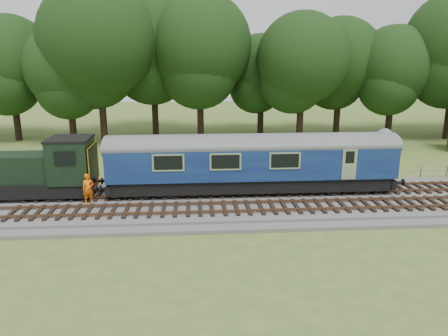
{
  "coord_description": "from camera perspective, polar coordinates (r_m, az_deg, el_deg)",
  "views": [
    {
      "loc": [
        -6.63,
        -25.22,
        9.03
      ],
      "look_at": [
        -4.71,
        1.4,
        2.0
      ],
      "focal_mm": 35.0,
      "sensor_mm": 36.0,
      "label": 1
    }
  ],
  "objects": [
    {
      "name": "ballast",
      "position": [
        27.54,
        10.05,
        -4.24
      ],
      "size": [
        70.0,
        7.0,
        0.35
      ],
      "primitive_type": "cube",
      "color": "#4C4C4F",
      "rests_on": "ground"
    },
    {
      "name": "track_south",
      "position": [
        26.0,
        10.92,
        -4.87
      ],
      "size": [
        67.2,
        2.4,
        0.21
      ],
      "color": "black",
      "rests_on": "ballast"
    },
    {
      "name": "shunter_loco",
      "position": [
        29.37,
        -24.33,
        -0.48
      ],
      "size": [
        8.91,
        2.6,
        3.38
      ],
      "color": "black",
      "rests_on": "ground"
    },
    {
      "name": "dmu_railcar",
      "position": [
        27.64,
        3.71,
        1.28
      ],
      "size": [
        18.05,
        2.86,
        3.88
      ],
      "color": "black",
      "rests_on": "ground"
    },
    {
      "name": "worker",
      "position": [
        27.08,
        -17.32,
        -2.61
      ],
      "size": [
        0.79,
        0.69,
        1.83
      ],
      "primitive_type": "imported",
      "rotation": [
        0.0,
        0.0,
        0.46
      ],
      "color": "orange",
      "rests_on": "ballast"
    },
    {
      "name": "track_north",
      "position": [
        28.76,
        9.41,
        -2.88
      ],
      "size": [
        67.2,
        2.4,
        0.21
      ],
      "color": "black",
      "rests_on": "ballast"
    },
    {
      "name": "fence",
      "position": [
        31.76,
        8.1,
        -1.91
      ],
      "size": [
        64.0,
        0.12,
        1.0
      ],
      "primitive_type": null,
      "color": "#6B6054",
      "rests_on": "ground"
    },
    {
      "name": "tree_line",
      "position": [
        48.53,
        3.8,
        4.0
      ],
      "size": [
        70.0,
        8.0,
        18.0
      ],
      "primitive_type": null,
      "color": "black",
      "rests_on": "ground"
    },
    {
      "name": "ground",
      "position": [
        27.6,
        10.04,
        -4.58
      ],
      "size": [
        120.0,
        120.0,
        0.0
      ],
      "primitive_type": "plane",
      "color": "#446A27",
      "rests_on": "ground"
    }
  ]
}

